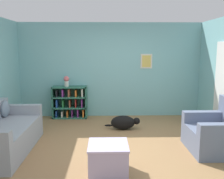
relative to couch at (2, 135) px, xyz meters
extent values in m
plane|color=#997047|center=(2.03, 0.28, -0.32)|extent=(14.00, 14.00, 0.00)
cube|color=#7AB7BC|center=(2.03, 2.53, 0.98)|extent=(5.60, 0.10, 2.60)
cube|color=silver|center=(3.03, 2.47, 1.23)|extent=(0.32, 0.02, 0.40)
cube|color=#DBBC56|center=(3.03, 2.45, 1.23)|extent=(0.24, 0.01, 0.32)
cube|color=white|center=(4.52, 0.98, 0.70)|extent=(0.02, 0.84, 2.05)
cube|color=#9399A3|center=(0.05, 0.00, -0.08)|extent=(0.89, 1.92, 0.48)
cube|color=#9399A3|center=(0.05, 0.88, 0.26)|extent=(0.89, 0.16, 0.21)
ellipsoid|color=slate|center=(-0.19, 0.67, 0.33)|extent=(0.14, 0.34, 0.34)
cube|color=#2D6B56|center=(0.47, 2.29, 0.12)|extent=(0.04, 0.34, 0.88)
cube|color=#2D6B56|center=(1.37, 2.29, 0.12)|extent=(0.04, 0.34, 0.88)
cube|color=#2D6B56|center=(0.92, 2.45, 0.12)|extent=(0.94, 0.02, 0.88)
cube|color=#2D6B56|center=(0.92, 2.29, -0.31)|extent=(0.94, 0.34, 0.04)
cube|color=#2D6B56|center=(0.92, 2.29, -0.03)|extent=(0.94, 0.34, 0.04)
cube|color=#2D6B56|center=(0.92, 2.29, 0.26)|extent=(0.94, 0.34, 0.04)
cube|color=#2D6B56|center=(0.92, 2.29, 0.54)|extent=(0.94, 0.34, 0.04)
cube|color=#234C9E|center=(0.56, 2.28, -0.21)|extent=(0.03, 0.25, 0.20)
cube|color=#234C9E|center=(0.58, 2.28, 0.09)|extent=(0.04, 0.25, 0.21)
cube|color=black|center=(0.58, 2.28, 0.37)|extent=(0.03, 0.25, 0.18)
cube|color=silver|center=(0.71, 2.28, -0.22)|extent=(0.04, 0.25, 0.18)
cube|color=#287A3D|center=(0.74, 2.28, 0.09)|extent=(0.04, 0.25, 0.20)
cube|color=#7A2D84|center=(0.74, 2.28, 0.38)|extent=(0.04, 0.25, 0.21)
cube|color=orange|center=(0.85, 2.28, -0.21)|extent=(0.03, 0.25, 0.20)
cube|color=brown|center=(0.93, 2.28, 0.09)|extent=(0.03, 0.25, 0.20)
cube|color=brown|center=(0.91, 2.28, 0.38)|extent=(0.05, 0.25, 0.20)
cube|color=#7A2D84|center=(0.98, 2.28, -0.20)|extent=(0.03, 0.25, 0.22)
cube|color=#B22823|center=(1.09, 2.28, 0.10)|extent=(0.03, 0.25, 0.22)
cube|color=orange|center=(1.10, 2.28, 0.37)|extent=(0.04, 0.25, 0.19)
cube|color=#7A2D84|center=(1.14, 2.28, -0.19)|extent=(0.04, 0.25, 0.23)
cube|color=#7A2D84|center=(1.26, 2.28, 0.10)|extent=(0.03, 0.25, 0.23)
cube|color=silver|center=(1.27, 2.28, 0.39)|extent=(0.04, 0.25, 0.22)
cube|color=orange|center=(1.29, 2.28, -0.19)|extent=(0.04, 0.25, 0.22)
cube|color=slate|center=(3.92, -0.05, -0.11)|extent=(0.93, 1.02, 0.43)
cube|color=slate|center=(3.92, 0.37, 0.22)|extent=(0.93, 0.18, 0.22)
cube|color=#ADA3CC|center=(1.94, -0.86, -0.09)|extent=(0.58, 0.56, 0.46)
cube|color=#BBB0DC|center=(1.94, -0.86, 0.13)|extent=(0.60, 0.58, 0.03)
ellipsoid|color=black|center=(2.31, 1.25, -0.16)|extent=(0.57, 0.30, 0.33)
sphere|color=black|center=(2.63, 1.25, -0.13)|extent=(0.16, 0.16, 0.16)
ellipsoid|color=black|center=(1.97, 1.29, -0.24)|extent=(0.20, 0.05, 0.05)
cylinder|color=silver|center=(0.84, 2.29, 0.63)|extent=(0.11, 0.11, 0.15)
sphere|color=#E06B70|center=(0.84, 2.29, 0.76)|extent=(0.15, 0.15, 0.15)
camera|label=1|loc=(1.90, -4.44, 1.56)|focal=40.00mm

